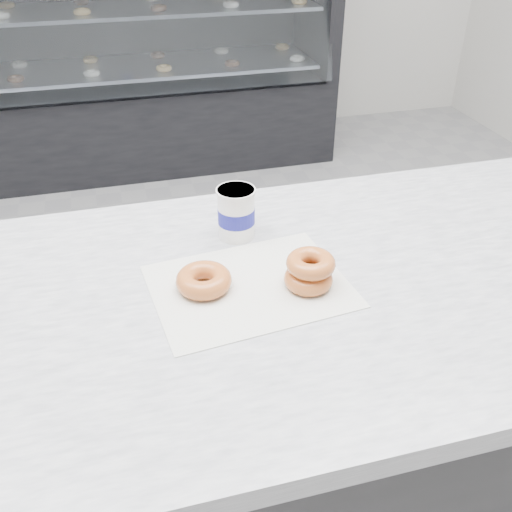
# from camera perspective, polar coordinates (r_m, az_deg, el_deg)

# --- Properties ---
(ground) EXTENTS (5.00, 5.00, 0.00)m
(ground) POSITION_cam_1_polar(r_m,az_deg,el_deg) (2.04, -6.18, -14.14)
(ground) COLOR #969698
(ground) RESTS_ON ground
(counter) EXTENTS (3.06, 0.76, 0.90)m
(counter) POSITION_cam_1_polar(r_m,az_deg,el_deg) (1.32, -2.66, -19.65)
(counter) COLOR #333335
(counter) RESTS_ON ground
(display_case) EXTENTS (2.40, 0.74, 1.25)m
(display_case) POSITION_cam_1_polar(r_m,az_deg,el_deg) (3.64, -12.64, 16.60)
(display_case) COLOR black
(display_case) RESTS_ON ground
(wax_paper) EXTENTS (0.37, 0.29, 0.00)m
(wax_paper) POSITION_cam_1_polar(r_m,az_deg,el_deg) (1.01, -0.65, -3.02)
(wax_paper) COLOR silver
(wax_paper) RESTS_ON counter
(donut_single) EXTENTS (0.13, 0.13, 0.03)m
(donut_single) POSITION_cam_1_polar(r_m,az_deg,el_deg) (1.00, -5.25, -2.42)
(donut_single) COLOR orange
(donut_single) RESTS_ON wax_paper
(donut_stack) EXTENTS (0.12, 0.12, 0.06)m
(donut_stack) POSITION_cam_1_polar(r_m,az_deg,el_deg) (1.00, 5.37, -1.51)
(donut_stack) COLOR orange
(donut_stack) RESTS_ON wax_paper
(coffee_cup) EXTENTS (0.08, 0.08, 0.10)m
(coffee_cup) POSITION_cam_1_polar(r_m,az_deg,el_deg) (1.13, -1.99, 4.36)
(coffee_cup) COLOR white
(coffee_cup) RESTS_ON counter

